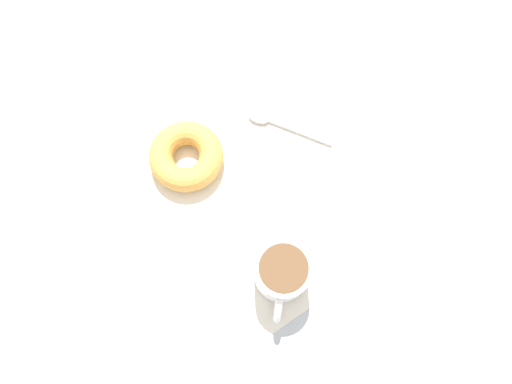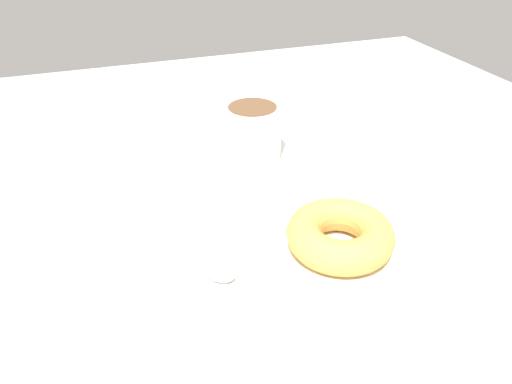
# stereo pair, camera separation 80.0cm
# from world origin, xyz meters

# --- Properties ---
(ground_plane) EXTENTS (1.20, 1.20, 0.02)m
(ground_plane) POSITION_xyz_m (0.00, 0.00, -0.01)
(ground_plane) COLOR #B2BCC6
(napkin) EXTENTS (0.36, 0.36, 0.00)m
(napkin) POSITION_xyz_m (0.01, 0.01, 0.00)
(napkin) COLOR white
(napkin) RESTS_ON ground_plane
(coffee_cup) EXTENTS (0.09, 0.09, 0.08)m
(coffee_cup) POSITION_xyz_m (-0.02, -0.11, 0.04)
(coffee_cup) COLOR white
(coffee_cup) RESTS_ON napkin
(donut) EXTENTS (0.11, 0.11, 0.04)m
(donut) POSITION_xyz_m (-0.04, 0.11, 0.02)
(donut) COLOR gold
(donut) RESTS_ON napkin
(spoon) EXTENTS (0.09, 0.13, 0.01)m
(spoon) POSITION_xyz_m (0.10, 0.09, 0.01)
(spoon) COLOR silver
(spoon) RESTS_ON napkin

